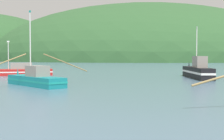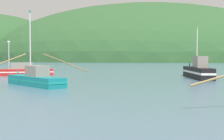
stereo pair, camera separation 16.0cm
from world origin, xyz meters
name	(u,v)px [view 1 (the left image)]	position (x,y,z in m)	size (l,w,h in m)	color
hill_far_left	(142,60)	(-1.25, 214.37, 0.00)	(203.97, 163.18, 74.25)	#2D562D
fishing_boat_teal	(36,79)	(-3.05, 23.35, 0.67)	(8.30, 9.65, 7.44)	#147F84
fishing_boat_red	(13,71)	(-12.72, 39.20, 0.63)	(11.88, 6.80, 5.19)	red
fishing_boat_black	(198,71)	(14.03, 37.03, 0.95)	(3.02, 11.01, 6.89)	black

